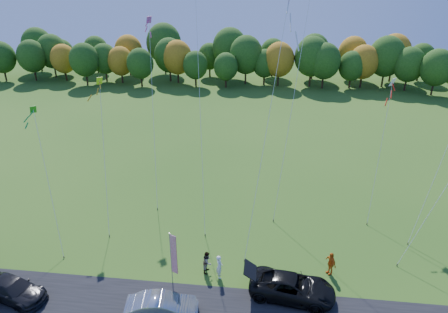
# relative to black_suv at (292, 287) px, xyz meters

# --- Properties ---
(ground) EXTENTS (160.00, 160.00, 0.00)m
(ground) POSITION_rel_black_suv_xyz_m (-5.55, 1.33, -0.81)
(ground) COLOR #295416
(tree_line) EXTENTS (116.00, 12.00, 10.00)m
(tree_line) POSITION_rel_black_suv_xyz_m (-5.55, 56.33, -0.81)
(tree_line) COLOR #1E4711
(tree_line) RESTS_ON ground
(black_suv) EXTENTS (6.16, 3.52, 1.62)m
(black_suv) POSITION_rel_black_suv_xyz_m (0.00, 0.00, 0.00)
(black_suv) COLOR black
(black_suv) RESTS_ON ground
(silver_sedan) EXTENTS (4.83, 2.26, 1.53)m
(silver_sedan) POSITION_rel_black_suv_xyz_m (-8.43, -2.71, -0.04)
(silver_sedan) COLOR #B3B2B7
(silver_sedan) RESTS_ON ground
(dark_truck_a) EXTENTS (5.30, 3.32, 1.43)m
(dark_truck_a) POSITION_rel_black_suv_xyz_m (-18.93, -2.31, -0.09)
(dark_truck_a) COLOR black
(dark_truck_a) RESTS_ON ground
(person_tailgate_a) EXTENTS (0.59, 0.77, 1.88)m
(person_tailgate_a) POSITION_rel_black_suv_xyz_m (-5.20, 1.35, 0.13)
(person_tailgate_a) COLOR white
(person_tailgate_a) RESTS_ON ground
(person_tailgate_b) EXTENTS (0.80, 0.95, 1.74)m
(person_tailgate_b) POSITION_rel_black_suv_xyz_m (-6.16, 1.85, 0.06)
(person_tailgate_b) COLOR gray
(person_tailgate_b) RESTS_ON ground
(person_east) EXTENTS (0.95, 1.17, 1.86)m
(person_east) POSITION_rel_black_suv_xyz_m (2.88, 2.67, 0.12)
(person_east) COLOR orange
(person_east) RESTS_ON ground
(feather_flag) EXTENTS (0.52, 0.27, 4.27)m
(feather_flag) POSITION_rel_black_suv_xyz_m (-8.30, 0.35, 1.81)
(feather_flag) COLOR #999999
(feather_flag) RESTS_ON ground
(kite_delta_blue) EXTENTS (4.06, 12.49, 29.23)m
(kite_delta_blue) POSITION_rel_black_suv_xyz_m (-8.31, 11.98, 13.49)
(kite_delta_blue) COLOR #4C3F33
(kite_delta_blue) RESTS_ON ground
(kite_parafoil_orange) EXTENTS (5.25, 12.10, 28.94)m
(kite_parafoil_orange) POSITION_rel_black_suv_xyz_m (0.44, 14.81, 13.51)
(kite_parafoil_orange) COLOR #4C3F33
(kite_parafoil_orange) RESTS_ON ground
(kite_delta_red) EXTENTS (3.96, 10.72, 20.35)m
(kite_delta_red) POSITION_rel_black_suv_xyz_m (-2.17, 8.24, 9.05)
(kite_delta_red) COLOR #4C3F33
(kite_delta_red) RESTS_ON ground
(kite_diamond_yellow) EXTENTS (2.58, 7.11, 12.43)m
(kite_diamond_yellow) POSITION_rel_black_suv_xyz_m (-16.08, 8.40, 5.20)
(kite_diamond_yellow) COLOR #4C3F33
(kite_diamond_yellow) RESTS_ON ground
(kite_diamond_green) EXTENTS (4.39, 6.43, 10.79)m
(kite_diamond_green) POSITION_rel_black_suv_xyz_m (-19.50, 4.98, 4.37)
(kite_diamond_green) COLOR #4C3F33
(kite_diamond_green) RESTS_ON ground
(kite_diamond_white) EXTENTS (2.29, 6.07, 12.28)m
(kite_diamond_white) POSITION_rel_black_suv_xyz_m (7.82, 12.25, 5.15)
(kite_diamond_white) COLOR #4C3F33
(kite_diamond_white) RESTS_ON ground
(kite_diamond_pink) EXTENTS (2.55, 8.89, 16.88)m
(kite_diamond_pink) POSITION_rel_black_suv_xyz_m (-13.15, 13.94, 7.43)
(kite_diamond_pink) COLOR #4C3F33
(kite_diamond_pink) RESTS_ON ground
(kite_diamond_blue_low) EXTENTS (4.92, 3.10, 10.08)m
(kite_diamond_blue_low) POSITION_rel_black_suv_xyz_m (10.32, 5.38, 4.03)
(kite_diamond_blue_low) COLOR #4C3F33
(kite_diamond_blue_low) RESTS_ON ground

